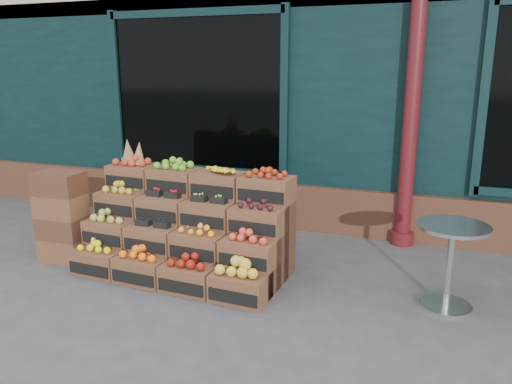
% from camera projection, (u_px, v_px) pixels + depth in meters
% --- Properties ---
extents(ground, '(60.00, 60.00, 0.00)m').
position_uv_depth(ground, '(250.00, 300.00, 4.64)').
color(ground, '#474749').
rests_on(ground, ground).
extents(shop_facade, '(12.00, 6.24, 4.80)m').
position_uv_depth(shop_facade, '(354.00, 49.00, 8.70)').
color(shop_facade, black).
rests_on(shop_facade, ground).
extents(crate_display, '(2.17, 1.12, 1.33)m').
position_uv_depth(crate_display, '(187.00, 233.00, 5.23)').
color(crate_display, brown).
rests_on(crate_display, ground).
extents(spare_crates, '(0.51, 0.36, 1.00)m').
position_uv_depth(spare_crates, '(62.00, 216.00, 5.50)').
color(spare_crates, brown).
rests_on(spare_crates, ground).
extents(bistro_table, '(0.62, 0.62, 0.78)m').
position_uv_depth(bistro_table, '(450.00, 257.00, 4.37)').
color(bistro_table, silver).
rests_on(bistro_table, ground).
extents(shopkeeper, '(0.78, 0.62, 1.89)m').
position_uv_depth(shopkeeper, '(206.00, 143.00, 7.75)').
color(shopkeeper, '#164D18').
rests_on(shopkeeper, ground).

